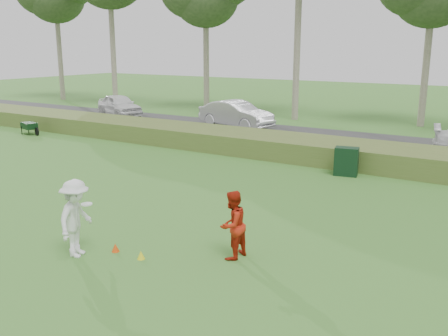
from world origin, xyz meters
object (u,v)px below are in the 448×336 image
Objects in this scene: utility_cabinet at (346,161)px; car_left at (119,105)px; player_white at (76,218)px; car_mid at (236,114)px; player_red at (232,225)px; cone_yellow at (141,255)px; cone_orange at (115,248)px.

car_left is (-19.26, 7.71, 0.26)m from utility_cabinet.
player_white is 0.39× the size of car_mid.
player_red is at bearing -108.66° from car_left.
player_red is at bearing -99.69° from utility_cabinet.
cone_yellow is at bearing -49.68° from player_red.
utility_cabinet is 20.75m from car_left.
car_mid is (-7.94, 18.04, 0.77)m from cone_yellow.
cone_orange is 24.69m from car_left.
cone_orange is 0.84m from cone_yellow.
cone_yellow is 10.49m from utility_cabinet.
car_left is 9.72m from car_mid.
car_mid is (9.72, -0.02, 0.05)m from car_left.
car_mid is at bearing 130.07° from utility_cabinet.
player_red reaches higher than cone_yellow.
player_white reaches higher than player_red.
utility_cabinet reaches higher than cone_orange.
player_red is at bearing -139.32° from car_mid.
utility_cabinet is at bearing 76.73° from cone_orange.
cone_yellow is 0.05× the size of car_left.
cone_orange is 0.05× the size of car_left.
utility_cabinet is at bearing -118.31° from car_mid.
utility_cabinet is at bearing -33.98° from player_white.
cone_orange is at bearing -62.28° from player_white.
cone_yellow is at bearing -109.89° from utility_cabinet.
player_red is 8.02× the size of cone_yellow.
player_white is at bearing -133.83° from cone_orange.
utility_cabinet is (3.05, 10.99, -0.40)m from player_white.
cone_orange is 10.64m from utility_cabinet.
utility_cabinet is 12.26m from car_mid.
player_white is 0.43× the size of car_left.
player_red is at bearing 33.90° from cone_yellow.
player_red is 9.14m from utility_cabinet.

